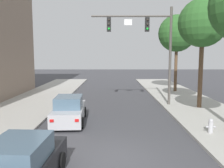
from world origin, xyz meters
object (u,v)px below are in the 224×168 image
Objects in this scene: street_tree_third at (176,34)px; street_tree_second at (202,23)px; fire_hydrant at (210,126)px; car_following_black at (20,168)px; car_lead_silver at (69,111)px; traffic_signal_mast at (148,38)px.

street_tree_second is at bearing -92.37° from street_tree_third.
street_tree_second reaches higher than fire_hydrant.
car_following_black is 22.04m from street_tree_third.
car_following_black is at bearing -90.83° from car_lead_silver.
fire_hydrant is (7.48, -2.39, -0.22)m from car_lead_silver.
traffic_signal_mast reaches higher than car_following_black.
street_tree_second is at bearing 21.49° from car_lead_silver.
street_tree_second is 8.18m from street_tree_third.
fire_hydrant is 15.39m from street_tree_third.
street_tree_second reaches higher than car_lead_silver.
traffic_signal_mast is at bearing 41.09° from car_lead_silver.
car_following_black reaches higher than fire_hydrant.
street_tree_third is (1.93, 14.13, 5.78)m from fire_hydrant.
street_tree_third is at bearing 87.63° from street_tree_second.
traffic_signal_mast reaches higher than fire_hydrant.
traffic_signal_mast is 8.80m from fire_hydrant.
street_tree_second reaches higher than traffic_signal_mast.
car_following_black is 0.53× the size of street_tree_third.
street_tree_third is at bearing 63.52° from car_following_black.
street_tree_second is (1.59, 5.96, 5.77)m from fire_hydrant.
car_lead_silver is at bearing 162.30° from fire_hydrant.
street_tree_second is (9.17, 10.91, 5.55)m from car_following_black.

